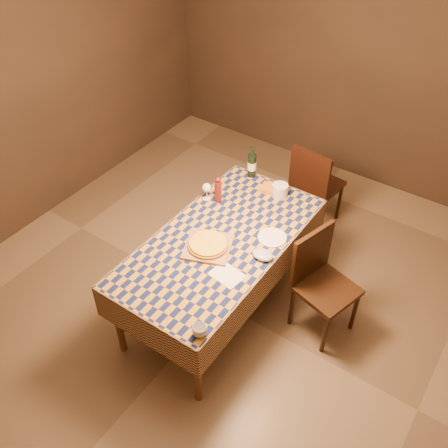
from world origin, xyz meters
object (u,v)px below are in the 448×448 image
object	(u,v)px
pizza	(208,244)
white_plate	(272,238)
bowl	(216,247)
chair_right	(320,278)
cutting_board	(208,247)
wine_bottle	(252,165)
chair_far	(314,183)
dining_table	(220,247)

from	to	relation	value
pizza	white_plate	xyz separation A→B (m)	(0.35, 0.37, -0.03)
bowl	chair_right	size ratio (longest dim) A/B	0.13
pizza	bowl	xyz separation A→B (m)	(0.06, 0.02, -0.02)
cutting_board	pizza	size ratio (longest dim) A/B	0.84
wine_bottle	white_plate	bearing A→B (deg)	-46.74
chair_far	chair_right	bearing A→B (deg)	-60.98
wine_bottle	dining_table	bearing A→B (deg)	-73.38
cutting_board	wine_bottle	size ratio (longest dim) A/B	1.12
cutting_board	wine_bottle	xyz separation A→B (m)	(-0.23, 0.98, 0.10)
bowl	chair_far	size ratio (longest dim) A/B	0.13
cutting_board	bowl	bearing A→B (deg)	21.58
bowl	white_plate	distance (m)	0.45
white_plate	chair_right	xyz separation A→B (m)	(0.42, 0.06, -0.25)
chair_right	bowl	bearing A→B (deg)	-150.32
cutting_board	dining_table	bearing A→B (deg)	76.86
cutting_board	bowl	size ratio (longest dim) A/B	2.76
bowl	wine_bottle	bearing A→B (deg)	106.61
pizza	dining_table	bearing A→B (deg)	76.86
dining_table	chair_far	world-z (taller)	chair_far
dining_table	wine_bottle	bearing A→B (deg)	106.62
dining_table	chair_far	size ratio (longest dim) A/B	1.98
cutting_board	chair_far	bearing A→B (deg)	83.87
dining_table	wine_bottle	world-z (taller)	wine_bottle
bowl	wine_bottle	world-z (taller)	wine_bottle
cutting_board	chair_right	world-z (taller)	chair_right
white_plate	chair_right	size ratio (longest dim) A/B	0.24
bowl	chair_far	world-z (taller)	chair_far
wine_bottle	chair_right	bearing A→B (deg)	-29.05
pizza	chair_far	world-z (taller)	chair_far
cutting_board	chair_right	size ratio (longest dim) A/B	0.37
bowl	white_plate	size ratio (longest dim) A/B	0.55
dining_table	pizza	xyz separation A→B (m)	(-0.03, -0.12, 0.11)
white_plate	dining_table	bearing A→B (deg)	-142.50
cutting_board	wine_bottle	distance (m)	1.01
white_plate	chair_far	world-z (taller)	chair_far
pizza	wine_bottle	distance (m)	1.01
white_plate	chair_far	size ratio (longest dim) A/B	0.24
dining_table	bowl	xyz separation A→B (m)	(0.03, -0.10, 0.10)
chair_far	chair_right	world-z (taller)	same
wine_bottle	cutting_board	bearing A→B (deg)	-76.92
pizza	chair_far	xyz separation A→B (m)	(0.16, 1.52, -0.28)
dining_table	bowl	world-z (taller)	bowl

